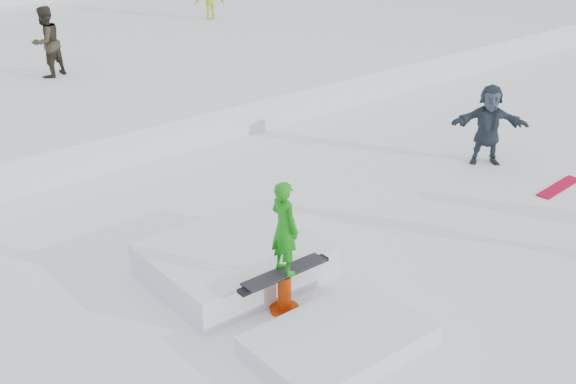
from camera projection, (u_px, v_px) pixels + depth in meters
ground at (346, 311)px, 10.78m from camera, size 120.00×120.00×0.00m
walker_olive at (46, 42)px, 19.02m from camera, size 1.11×1.00×1.86m
spectator_dark at (488, 125)px, 15.65m from camera, size 1.56×1.52×1.78m
loose_board_red at (559, 187)px, 14.80m from camera, size 1.42×0.41×0.03m
jib_rail_feature at (261, 277)px, 11.08m from camera, size 2.60×4.40×2.11m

